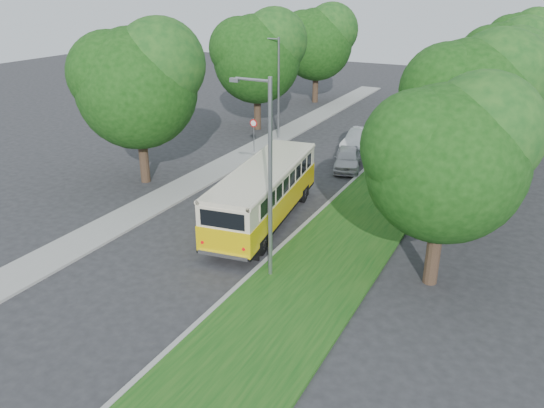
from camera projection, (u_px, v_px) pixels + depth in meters
The scene contains 13 objects.
ground at pixel (215, 232), 25.41m from camera, with size 120.00×120.00×0.00m, color #262629.
curb at pixel (324, 207), 27.96m from camera, with size 0.20×70.00×0.15m, color gray.
grass_verge at pixel (367, 216), 26.97m from camera, with size 4.50×70.00×0.13m, color #134913.
sidewalk at pixel (193, 182), 31.52m from camera, with size 2.20×70.00×0.12m, color gray.
treeline at pixel (392, 63), 36.56m from camera, with size 24.27×41.91×9.46m.
lamppost_near at pixel (268, 175), 19.90m from camera, with size 1.71×0.16×8.00m.
lamppost_far at pixel (277, 85), 38.94m from camera, with size 1.71×0.16×7.50m.
warning_sign at pixel (254, 129), 36.48m from camera, with size 0.56×0.10×2.50m.
vintage_bus at pixel (264, 195), 25.86m from camera, with size 2.54×9.87×2.93m, color #E6C007, non-canonical shape.
car_silver at pixel (348, 158), 33.80m from camera, with size 1.62×4.03×1.37m, color #BBBABF.
car_white at pixel (360, 140), 37.70m from camera, with size 1.55×4.43×1.46m, color silver.
car_blue at pixel (398, 124), 41.77m from camera, with size 2.11×5.19×1.51m, color navy.
car_grey at pixel (405, 107), 47.86m from camera, with size 2.14×4.64×1.29m, color #57595F.
Camera 1 is at (12.94, -19.14, 11.01)m, focal length 35.00 mm.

